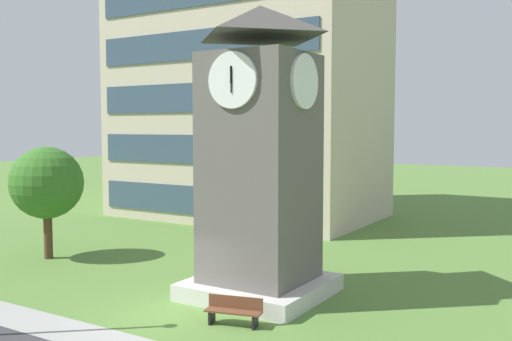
% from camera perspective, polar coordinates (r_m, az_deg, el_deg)
% --- Properties ---
extents(ground_plane, '(160.00, 160.00, 0.00)m').
position_cam_1_polar(ground_plane, '(19.63, -9.39, -14.07)').
color(ground_plane, '#567F38').
extents(kerb_strip, '(120.00, 1.60, 0.01)m').
position_cam_1_polar(kerb_strip, '(17.86, -15.08, -16.05)').
color(kerb_strip, '#9E9E99').
rests_on(kerb_strip, ground).
extents(office_building, '(17.31, 10.82, 25.60)m').
position_cam_1_polar(office_building, '(40.27, -0.84, 13.82)').
color(office_building, beige).
rests_on(office_building, ground).
extents(clock_tower, '(4.65, 4.65, 10.49)m').
position_cam_1_polar(clock_tower, '(20.70, 0.42, 0.23)').
color(clock_tower, '#605B56').
rests_on(clock_tower, ground).
extents(park_bench, '(1.86, 0.90, 0.88)m').
position_cam_1_polar(park_bench, '(18.38, -2.22, -13.79)').
color(park_bench, brown).
rests_on(park_bench, ground).
extents(tree_streetside, '(3.38, 3.38, 5.28)m').
position_cam_1_polar(tree_streetside, '(28.41, -20.16, -1.19)').
color(tree_streetside, '#513823').
rests_on(tree_streetside, ground).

